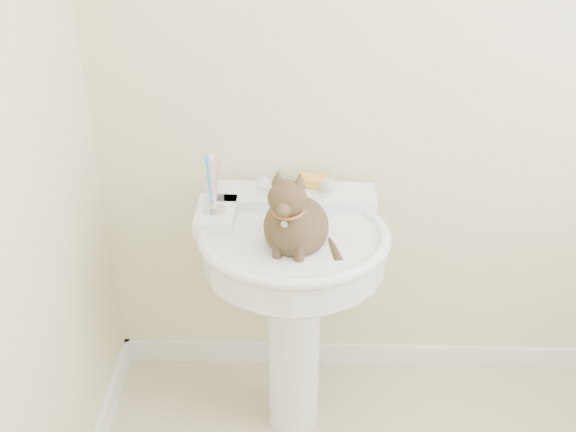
{
  "coord_description": "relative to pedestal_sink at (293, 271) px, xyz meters",
  "views": [
    {
      "loc": [
        -0.41,
        -1.0,
        1.96
      ],
      "look_at": [
        -0.46,
        0.78,
        0.86
      ],
      "focal_mm": 45.0,
      "sensor_mm": 36.0,
      "label": 1
    }
  ],
  "objects": [
    {
      "name": "wall_back",
      "position": [
        0.44,
        0.29,
        0.61
      ],
      "size": [
        2.2,
        0.0,
        2.5
      ],
      "primitive_type": null,
      "color": "beige",
      "rests_on": "ground"
    },
    {
      "name": "baseboard_back",
      "position": [
        0.44,
        0.28,
        -0.6
      ],
      "size": [
        2.2,
        0.02,
        0.09
      ],
      "primitive_type": "cube",
      "color": "white",
      "rests_on": "floor"
    },
    {
      "name": "pedestal_sink",
      "position": [
        0.0,
        0.0,
        0.0
      ],
      "size": [
        0.59,
        0.58,
        0.82
      ],
      "color": "white",
      "rests_on": "floor"
    },
    {
      "name": "faucet",
      "position": [
        0.0,
        0.15,
        0.22
      ],
      "size": [
        0.28,
        0.12,
        0.14
      ],
      "color": "silver",
      "rests_on": "pedestal_sink"
    },
    {
      "name": "soap_bar",
      "position": [
        0.06,
        0.23,
        0.19
      ],
      "size": [
        0.1,
        0.07,
        0.03
      ],
      "primitive_type": "cube",
      "rotation": [
        0.0,
        0.0,
        -0.17
      ],
      "color": "gold",
      "rests_on": "pedestal_sink"
    },
    {
      "name": "toothbrush_cup",
      "position": [
        -0.24,
        0.06,
        0.22
      ],
      "size": [
        0.07,
        0.07,
        0.18
      ],
      "rotation": [
        0.0,
        0.0,
        -0.02
      ],
      "color": "silver",
      "rests_on": "pedestal_sink"
    },
    {
      "name": "cat",
      "position": [
        0.01,
        -0.06,
        0.21
      ],
      "size": [
        0.21,
        0.26,
        0.39
      ],
      "rotation": [
        0.0,
        0.0,
        -0.22
      ],
      "color": "brown",
      "rests_on": "pedestal_sink"
    }
  ]
}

